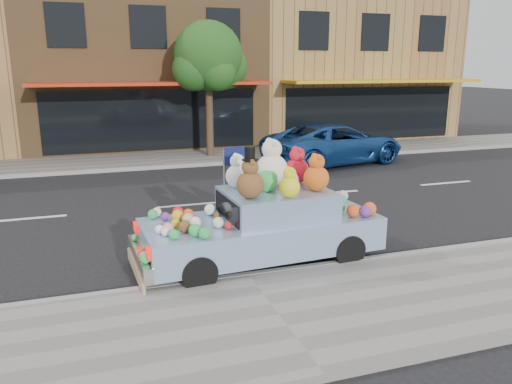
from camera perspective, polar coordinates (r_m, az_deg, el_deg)
name	(u,v)px	position (r m, az deg, el deg)	size (l,w,h in m)	color
ground	(192,205)	(13.24, -7.34, -1.46)	(120.00, 120.00, 0.00)	black
near_sidewalk	(279,318)	(7.35, 2.62, -14.19)	(60.00, 3.00, 0.12)	gray
far_sidewalk	(159,160)	(19.50, -10.98, 3.65)	(60.00, 3.00, 0.12)	gray
near_kerb	(248,277)	(8.63, -0.94, -9.65)	(60.00, 0.12, 0.13)	gray
far_kerb	(165,167)	(18.03, -10.37, 2.85)	(60.00, 0.12, 0.13)	gray
storefront_mid	(140,64)	(24.62, -13.08, 14.10)	(10.00, 9.80, 7.30)	brown
storefront_right	(334,64)	(27.43, 8.88, 14.27)	(10.00, 9.80, 7.30)	olive
street_tree	(209,62)	(19.58, -5.44, 14.59)	(3.00, 2.70, 5.22)	#38281C
car_blue	(334,143)	(18.78, 8.93, 5.50)	(2.51, 5.45, 1.51)	#19468D
art_car	(264,220)	(9.18, 0.91, -3.22)	(4.58, 2.00, 2.25)	black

